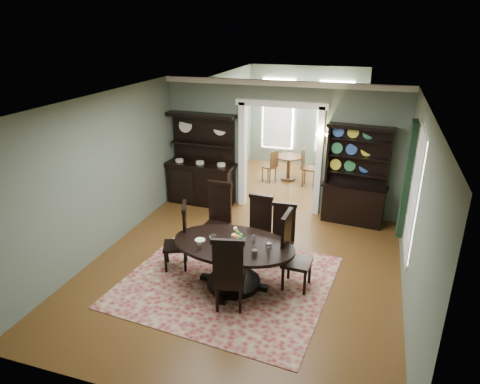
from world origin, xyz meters
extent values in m
cube|color=#553616|center=(0.00, 0.00, -0.01)|extent=(5.50, 6.00, 0.01)
cube|color=silver|center=(0.00, 0.00, 3.00)|extent=(5.50, 6.00, 0.01)
cube|color=#5D6C5A|center=(-2.75, 0.00, 1.50)|extent=(0.01, 6.00, 3.00)
cube|color=#5D6C5A|center=(2.75, 0.00, 1.50)|extent=(0.01, 6.00, 3.00)
cube|color=#5D6C5A|center=(0.00, -3.00, 1.50)|extent=(5.50, 0.01, 3.00)
cube|color=#5D6C5A|center=(-1.83, 3.00, 1.50)|extent=(1.85, 0.01, 3.00)
cube|color=#5D6C5A|center=(1.83, 3.00, 1.50)|extent=(1.85, 0.01, 3.00)
cube|color=#5D6C5A|center=(0.00, 3.00, 2.75)|extent=(1.80, 0.01, 0.50)
cube|color=white|center=(0.00, 2.95, 2.94)|extent=(5.50, 0.10, 0.12)
cube|color=#553616|center=(0.00, 4.75, -0.01)|extent=(3.50, 3.50, 0.01)
cube|color=silver|center=(0.00, 4.75, 3.00)|extent=(3.50, 3.50, 0.01)
cube|color=#5D6C5A|center=(-1.75, 4.75, 1.50)|extent=(0.01, 3.50, 3.00)
cube|color=#5D6C5A|center=(1.75, 4.75, 1.50)|extent=(0.01, 3.50, 3.00)
cube|color=#5D6C5A|center=(0.00, 6.50, 1.50)|extent=(3.50, 0.01, 3.00)
cube|color=white|center=(-0.85, 6.45, 1.55)|extent=(1.05, 0.06, 2.20)
cube|color=white|center=(0.85, 6.45, 1.55)|extent=(1.05, 0.06, 2.20)
cube|color=white|center=(-0.90, 3.00, 1.25)|extent=(0.14, 0.25, 2.50)
cube|color=white|center=(0.90, 3.00, 1.25)|extent=(0.14, 0.25, 2.50)
cube|color=white|center=(0.00, 3.00, 2.50)|extent=(2.08, 0.25, 0.14)
cube|color=white|center=(2.74, 0.60, 1.60)|extent=(0.02, 1.10, 2.00)
cube|color=white|center=(2.73, 0.60, 1.60)|extent=(0.01, 1.22, 2.12)
cube|color=black|center=(2.65, 1.28, 1.60)|extent=(0.10, 0.35, 2.10)
cube|color=gold|center=(0.95, 2.92, 1.85)|extent=(0.08, 0.05, 0.18)
sphere|color=#FFD88C|center=(0.85, 2.77, 1.93)|extent=(0.07, 0.07, 0.07)
sphere|color=#FFD88C|center=(1.05, 2.77, 1.93)|extent=(0.07, 0.07, 0.07)
cube|color=maroon|center=(-0.12, -0.37, 0.01)|extent=(3.65, 3.38, 0.01)
ellipsoid|color=black|center=(0.02, -0.45, 0.78)|extent=(2.10, 1.37, 0.05)
cylinder|color=black|center=(0.02, -0.45, 0.75)|extent=(1.97, 1.97, 0.03)
cylinder|color=black|center=(0.02, -0.45, 0.41)|extent=(0.26, 0.26, 0.71)
cylinder|color=black|center=(0.02, -0.45, 0.05)|extent=(0.91, 0.91, 0.11)
cylinder|color=silver|center=(0.08, -0.40, 0.83)|extent=(0.26, 0.26, 0.05)
cube|color=black|center=(-0.72, 0.70, 0.47)|extent=(0.49, 0.47, 0.06)
cube|color=black|center=(-0.71, 0.90, 0.88)|extent=(0.47, 0.07, 0.79)
cube|color=black|center=(-0.71, 0.90, 1.28)|extent=(0.51, 0.09, 0.08)
cylinder|color=black|center=(-0.91, 0.52, 0.23)|extent=(0.05, 0.05, 0.47)
cylinder|color=black|center=(-0.54, 0.51, 0.23)|extent=(0.05, 0.05, 0.47)
cylinder|color=black|center=(-0.89, 0.89, 0.23)|extent=(0.05, 0.05, 0.47)
cylinder|color=black|center=(-0.53, 0.87, 0.23)|extent=(0.05, 0.05, 0.47)
cube|color=black|center=(0.15, 0.58, 0.43)|extent=(0.43, 0.42, 0.06)
cube|color=black|center=(0.16, 0.76, 0.80)|extent=(0.43, 0.05, 0.72)
cube|color=black|center=(0.16, 0.76, 1.17)|extent=(0.47, 0.07, 0.07)
cylinder|color=black|center=(-0.02, 0.41, 0.21)|extent=(0.05, 0.05, 0.43)
cylinder|color=black|center=(0.32, 0.41, 0.21)|extent=(0.05, 0.05, 0.43)
cylinder|color=black|center=(-0.01, 0.75, 0.21)|extent=(0.05, 0.05, 0.43)
cylinder|color=black|center=(0.32, 0.74, 0.21)|extent=(0.05, 0.05, 0.43)
cube|color=black|center=(0.64, 0.45, 0.41)|extent=(0.43, 0.42, 0.05)
cube|color=black|center=(0.63, 0.63, 0.77)|extent=(0.41, 0.07, 0.70)
cube|color=black|center=(0.63, 0.63, 1.13)|extent=(0.45, 0.09, 0.07)
cylinder|color=black|center=(0.49, 0.28, 0.21)|extent=(0.04, 0.04, 0.41)
cylinder|color=black|center=(0.81, 0.30, 0.21)|extent=(0.04, 0.04, 0.41)
cylinder|color=black|center=(0.47, 0.60, 0.21)|extent=(0.04, 0.04, 0.41)
cylinder|color=black|center=(0.79, 0.62, 0.21)|extent=(0.04, 0.04, 0.41)
cube|color=black|center=(-1.16, -0.22, 0.44)|extent=(0.55, 0.56, 0.06)
cube|color=black|center=(-0.98, -0.15, 0.82)|extent=(0.21, 0.42, 0.74)
cube|color=black|center=(-0.98, -0.15, 1.20)|extent=(0.24, 0.47, 0.08)
cylinder|color=black|center=(-1.38, -0.12, 0.22)|extent=(0.05, 0.05, 0.44)
cylinder|color=black|center=(-1.25, -0.44, 0.22)|extent=(0.05, 0.05, 0.44)
cylinder|color=black|center=(-1.06, 0.01, 0.22)|extent=(0.05, 0.05, 0.44)
cylinder|color=black|center=(-0.94, -0.31, 0.22)|extent=(0.05, 0.05, 0.44)
cube|color=black|center=(1.04, -0.17, 0.47)|extent=(0.48, 0.50, 0.06)
cube|color=black|center=(0.83, -0.16, 0.88)|extent=(0.08, 0.47, 0.80)
cube|color=black|center=(0.83, -0.16, 1.29)|extent=(0.10, 0.52, 0.08)
cylinder|color=black|center=(1.21, -0.37, 0.24)|extent=(0.05, 0.05, 0.47)
cylinder|color=black|center=(1.23, 0.00, 0.24)|extent=(0.05, 0.05, 0.47)
cylinder|color=black|center=(0.84, -0.34, 0.24)|extent=(0.05, 0.05, 0.47)
cylinder|color=black|center=(0.86, 0.03, 0.24)|extent=(0.05, 0.05, 0.47)
cube|color=black|center=(0.15, -1.00, 0.45)|extent=(0.54, 0.52, 0.06)
cube|color=black|center=(0.19, -1.20, 0.85)|extent=(0.45, 0.15, 0.77)
cube|color=black|center=(0.19, -1.20, 1.25)|extent=(0.50, 0.18, 0.08)
cylinder|color=black|center=(0.28, -0.79, 0.23)|extent=(0.05, 0.05, 0.45)
cylinder|color=black|center=(-0.07, -0.87, 0.23)|extent=(0.05, 0.05, 0.45)
cylinder|color=black|center=(0.36, -1.14, 0.23)|extent=(0.05, 0.05, 0.45)
cylinder|color=black|center=(0.01, -1.22, 0.23)|extent=(0.05, 0.05, 0.45)
cube|color=black|center=(-1.86, 2.71, 0.49)|extent=(1.59, 0.60, 0.98)
cube|color=black|center=(-1.86, 2.71, 1.00)|extent=(1.69, 0.65, 0.05)
cube|color=black|center=(-1.86, 2.92, 1.59)|extent=(1.57, 0.13, 1.16)
cube|color=black|center=(-1.86, 2.82, 1.47)|extent=(1.53, 0.33, 0.04)
cube|color=black|center=(-1.86, 2.80, 2.16)|extent=(1.68, 0.40, 0.08)
cube|color=black|center=(1.74, 2.72, 0.42)|extent=(1.34, 0.59, 0.84)
cube|color=black|center=(1.74, 2.72, 0.84)|extent=(1.44, 0.65, 0.04)
cube|color=black|center=(1.74, 2.91, 1.48)|extent=(1.30, 0.19, 1.26)
cube|color=black|center=(1.11, 2.81, 1.48)|extent=(0.07, 0.24, 1.30)
cube|color=black|center=(2.37, 2.81, 1.48)|extent=(0.07, 0.24, 1.30)
cube|color=black|center=(1.74, 2.80, 2.13)|extent=(1.41, 0.44, 0.07)
cube|color=black|center=(1.74, 2.81, 1.11)|extent=(1.32, 0.37, 0.03)
cube|color=black|center=(1.74, 2.81, 1.48)|extent=(1.32, 0.37, 0.03)
cube|color=black|center=(1.74, 2.81, 1.86)|extent=(1.32, 0.37, 0.03)
cylinder|color=#4F3316|center=(-0.18, 5.00, 0.67)|extent=(0.75, 0.75, 0.04)
cylinder|color=#4F3316|center=(-0.18, 5.00, 0.35)|extent=(0.09, 0.09, 0.66)
cylinder|color=#4F3316|center=(-0.18, 5.00, 0.03)|extent=(0.41, 0.41, 0.06)
cylinder|color=#4F3316|center=(-0.67, 4.71, 0.43)|extent=(0.38, 0.38, 0.04)
cube|color=#4F3316|center=(-0.51, 4.64, 0.66)|extent=(0.16, 0.33, 0.47)
cylinder|color=#4F3316|center=(-0.74, 4.88, 0.21)|extent=(0.03, 0.03, 0.43)
cylinder|color=#4F3316|center=(-0.84, 4.64, 0.21)|extent=(0.03, 0.03, 0.43)
cylinder|color=#4F3316|center=(-0.50, 4.78, 0.21)|extent=(0.03, 0.03, 0.43)
cylinder|color=#4F3316|center=(-0.60, 4.53, 0.21)|extent=(0.03, 0.03, 0.43)
cylinder|color=#4F3316|center=(0.46, 4.70, 0.49)|extent=(0.44, 0.44, 0.04)
cube|color=#4F3316|center=(0.27, 4.71, 0.76)|extent=(0.05, 0.39, 0.54)
cylinder|color=#4F3316|center=(0.61, 4.54, 0.24)|extent=(0.04, 0.04, 0.49)
cylinder|color=#4F3316|center=(0.62, 4.85, 0.24)|extent=(0.04, 0.04, 0.49)
cylinder|color=#4F3316|center=(0.30, 4.55, 0.24)|extent=(0.04, 0.04, 0.49)
cylinder|color=#4F3316|center=(0.31, 4.86, 0.24)|extent=(0.04, 0.04, 0.49)
camera|label=1|loc=(2.01, -6.30, 4.18)|focal=32.00mm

